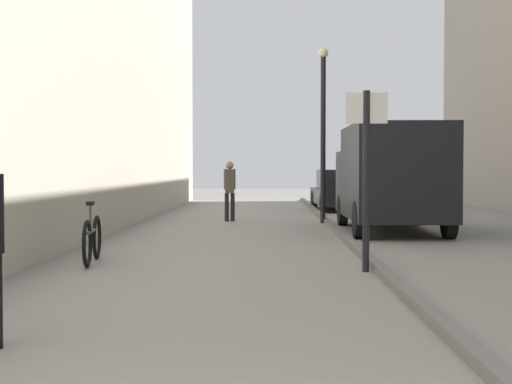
{
  "coord_description": "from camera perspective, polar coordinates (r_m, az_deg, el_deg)",
  "views": [
    {
      "loc": [
        0.0,
        -2.27,
        1.48
      ],
      "look_at": [
        -0.22,
        10.2,
        1.08
      ],
      "focal_mm": 51.0,
      "sensor_mm": 36.0,
      "label": 1
    }
  ],
  "objects": [
    {
      "name": "street_sign_post",
      "position": [
        10.53,
        8.64,
        2.15
      ],
      "size": [
        0.6,
        0.1,
        2.6
      ],
      "rotation": [
        0.0,
        0.0,
        3.14
      ],
      "color": "black",
      "rests_on": "ground_plane"
    },
    {
      "name": "ground_plane",
      "position": [
        14.35,
        1.0,
        -4.1
      ],
      "size": [
        80.0,
        80.0,
        0.0
      ],
      "primitive_type": "plane",
      "color": "gray"
    },
    {
      "name": "delivery_van",
      "position": [
        17.39,
        10.52,
        1.26
      ],
      "size": [
        2.14,
        5.19,
        2.46
      ],
      "rotation": [
        0.0,
        0.0,
        -0.0
      ],
      "color": "black",
      "rests_on": "ground_plane"
    },
    {
      "name": "kerb_strip",
      "position": [
        14.43,
        7.3,
        -3.84
      ],
      "size": [
        0.16,
        40.0,
        0.12
      ],
      "primitive_type": "cube",
      "color": "#615F5B",
      "rests_on": "ground_plane"
    },
    {
      "name": "bicycle_leaning",
      "position": [
        11.67,
        -12.73,
        -3.63
      ],
      "size": [
        0.24,
        1.77,
        0.98
      ],
      "rotation": [
        0.0,
        0.0,
        0.1
      ],
      "color": "black",
      "rests_on": "ground_plane"
    },
    {
      "name": "lamp_post",
      "position": [
        19.88,
        5.29,
        5.4
      ],
      "size": [
        0.28,
        0.28,
        4.76
      ],
      "color": "black",
      "rests_on": "ground_plane"
    },
    {
      "name": "pedestrian_main_foreground",
      "position": [
        20.48,
        -2.08,
        0.42
      ],
      "size": [
        0.33,
        0.24,
        1.7
      ],
      "rotation": [
        0.0,
        0.0,
        0.27
      ],
      "color": "black",
      "rests_on": "ground_plane"
    },
    {
      "name": "parked_car",
      "position": [
        26.19,
        6.71,
        0.14
      ],
      "size": [
        2.0,
        4.28,
        1.45
      ],
      "rotation": [
        0.0,
        0.0,
        0.05
      ],
      "color": "black",
      "rests_on": "ground_plane"
    }
  ]
}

